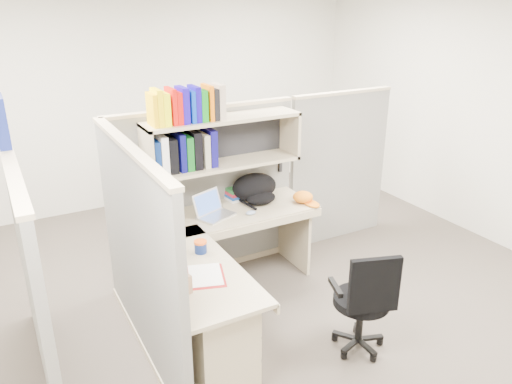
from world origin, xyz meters
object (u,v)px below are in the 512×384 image
desk (221,302)px  laptop (216,205)px  backpack (257,189)px  snack_canister (201,246)px  task_chair (362,317)px

desk → laptop: 0.97m
desk → backpack: size_ratio=3.99×
desk → laptop: size_ratio=5.69×
backpack → snack_canister: backpack is taller
task_chair → backpack: bearing=93.7°
desk → backpack: 1.32m
desk → snack_canister: snack_canister is taller
laptop → task_chair: size_ratio=0.35×
task_chair → laptop: bearing=113.8°
laptop → snack_canister: bearing=-146.5°
laptop → backpack: size_ratio=0.70×
snack_canister → desk: bearing=-83.7°
desk → task_chair: bearing=-28.5°
backpack → desk: bearing=-120.7°
snack_canister → task_chair: size_ratio=0.11×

